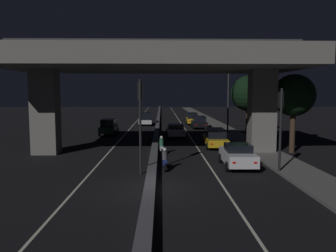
# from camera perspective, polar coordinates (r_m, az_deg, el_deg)

# --- Properties ---
(ground_plane) EXTENTS (200.00, 200.00, 0.00)m
(ground_plane) POSITION_cam_1_polar(r_m,az_deg,el_deg) (16.52, -3.09, -10.92)
(ground_plane) COLOR black
(lane_line_left_inner) EXTENTS (0.12, 126.00, 0.00)m
(lane_line_left_inner) POSITION_cam_1_polar(r_m,az_deg,el_deg) (51.22, -5.91, 0.37)
(lane_line_left_inner) COLOR beige
(lane_line_left_inner) RESTS_ON ground_plane
(lane_line_right_inner) EXTENTS (0.12, 126.00, 0.00)m
(lane_line_right_inner) POSITION_cam_1_polar(r_m,az_deg,el_deg) (51.14, 2.36, 0.39)
(lane_line_right_inner) COLOR beige
(lane_line_right_inner) RESTS_ON ground_plane
(median_divider) EXTENTS (0.54, 126.00, 0.40)m
(median_divider) POSITION_cam_1_polar(r_m,az_deg,el_deg) (51.03, -1.78, 0.60)
(median_divider) COLOR #4C4C51
(median_divider) RESTS_ON ground_plane
(sidewalk_right) EXTENTS (2.66, 126.00, 0.16)m
(sidewalk_right) POSITION_cam_1_polar(r_m,az_deg,el_deg) (44.82, 9.38, -0.33)
(sidewalk_right) COLOR #5B5956
(sidewalk_right) RESTS_ON ground_plane
(elevated_overpass) EXTENTS (22.85, 10.16, 8.88)m
(elevated_overpass) POSITION_cam_1_polar(r_m,az_deg,el_deg) (25.72, -2.43, 10.50)
(elevated_overpass) COLOR slate
(elevated_overpass) RESTS_ON ground_plane
(traffic_light_left_of_median) EXTENTS (0.30, 0.49, 5.54)m
(traffic_light_left_of_median) POSITION_cam_1_polar(r_m,az_deg,el_deg) (19.01, -4.85, 2.76)
(traffic_light_left_of_median) COLOR black
(traffic_light_left_of_median) RESTS_ON ground_plane
(traffic_light_right_of_median) EXTENTS (0.30, 0.49, 5.02)m
(traffic_light_right_of_median) POSITION_cam_1_polar(r_m,az_deg,el_deg) (20.23, 18.98, 1.69)
(traffic_light_right_of_median) COLOR black
(traffic_light_right_of_median) RESTS_ON ground_plane
(street_lamp) EXTENTS (2.78, 0.32, 8.01)m
(street_lamp) POSITION_cam_1_polar(r_m,az_deg,el_deg) (37.79, 9.84, 5.70)
(street_lamp) COLOR #2D2D30
(street_lamp) RESTS_ON ground_plane
(car_white_lead) EXTENTS (2.01, 4.06, 1.52)m
(car_white_lead) POSITION_cam_1_polar(r_m,az_deg,el_deg) (21.55, 12.03, -5.01)
(car_white_lead) COLOR silver
(car_white_lead) RESTS_ON ground_plane
(car_taxi_yellow_second) EXTENTS (1.98, 4.51, 1.63)m
(car_taxi_yellow_second) POSITION_cam_1_polar(r_m,az_deg,el_deg) (29.14, 8.22, -2.03)
(car_taxi_yellow_second) COLOR gold
(car_taxi_yellow_second) RESTS_ON ground_plane
(car_white_third) EXTENTS (2.04, 4.52, 1.41)m
(car_white_third) POSITION_cam_1_polar(r_m,az_deg,el_deg) (35.40, 1.32, -0.74)
(car_white_third) COLOR silver
(car_white_third) RESTS_ON ground_plane
(car_black_fourth) EXTENTS (2.02, 4.00, 1.67)m
(car_black_fourth) POSITION_cam_1_polar(r_m,az_deg,el_deg) (44.48, 5.42, 0.69)
(car_black_fourth) COLOR black
(car_black_fourth) RESTS_ON ground_plane
(car_taxi_yellow_fifth) EXTENTS (1.91, 4.73, 1.75)m
(car_taxi_yellow_fifth) POSITION_cam_1_polar(r_m,az_deg,el_deg) (50.38, 4.21, 1.36)
(car_taxi_yellow_fifth) COLOR gold
(car_taxi_yellow_fifth) RESTS_ON ground_plane
(car_dark_green_lead_oncoming) EXTENTS (1.87, 4.00, 1.81)m
(car_dark_green_lead_oncoming) POSITION_cam_1_polar(r_m,az_deg,el_deg) (37.93, -10.28, -0.14)
(car_dark_green_lead_oncoming) COLOR black
(car_dark_green_lead_oncoming) RESTS_ON ground_plane
(car_white_second_oncoming) EXTENTS (2.15, 4.23, 1.86)m
(car_white_second_oncoming) POSITION_cam_1_polar(r_m,az_deg,el_deg) (48.93, -3.98, 1.29)
(car_white_second_oncoming) COLOR silver
(car_white_second_oncoming) RESTS_ON ground_plane
(motorcycle_blue_filtering_near) EXTENTS (0.33, 1.79, 1.38)m
(motorcycle_blue_filtering_near) POSITION_cam_1_polar(r_m,az_deg,el_deg) (20.41, -0.56, -5.98)
(motorcycle_blue_filtering_near) COLOR black
(motorcycle_blue_filtering_near) RESTS_ON ground_plane
(motorcycle_white_filtering_mid) EXTENTS (0.34, 1.86, 1.42)m
(motorcycle_white_filtering_mid) POSITION_cam_1_polar(r_m,az_deg,el_deg) (25.59, -1.13, -3.56)
(motorcycle_white_filtering_mid) COLOR black
(motorcycle_white_filtering_mid) RESTS_ON ground_plane
(pedestrian_on_sidewalk) EXTENTS (0.35, 0.35, 1.79)m
(pedestrian_on_sidewalk) POSITION_cam_1_polar(r_m,az_deg,el_deg) (28.16, 14.45, -1.95)
(pedestrian_on_sidewalk) COLOR #2D261E
(pedestrian_on_sidewalk) RESTS_ON sidewalk_right
(roadside_tree_kerbside_near) EXTENTS (3.32, 3.32, 6.24)m
(roadside_tree_kerbside_near) POSITION_cam_1_polar(r_m,az_deg,el_deg) (27.72, 21.05, 4.92)
(roadside_tree_kerbside_near) COLOR #38281C
(roadside_tree_kerbside_near) RESTS_ON ground_plane
(roadside_tree_kerbside_mid) EXTENTS (4.21, 4.21, 6.84)m
(roadside_tree_kerbside_mid) POSITION_cam_1_polar(r_m,az_deg,el_deg) (40.28, 13.83, 5.50)
(roadside_tree_kerbside_mid) COLOR #2D2116
(roadside_tree_kerbside_mid) RESTS_ON ground_plane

